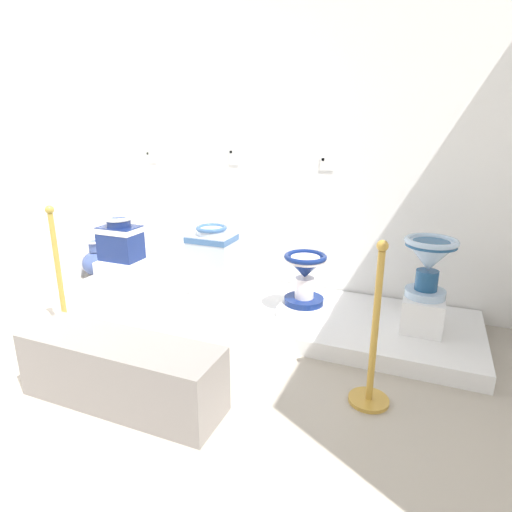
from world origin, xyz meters
TOP-DOWN VIEW (x-y plane):
  - ground_plane at (2.11, 0.63)m, footprint 6.22×5.27m
  - wall_back at (2.11, 2.50)m, footprint 4.42×0.06m
  - display_platform at (2.11, 1.93)m, footprint 3.55×1.04m
  - plinth_block_slender_white at (0.75, 1.88)m, footprint 0.36×0.40m
  - antique_toilet_slender_white at (0.75, 1.88)m, footprint 0.37×0.26m
  - plinth_block_rightmost at (1.67, 1.98)m, footprint 0.28×0.37m
  - antique_toilet_rightmost at (1.67, 1.98)m, footprint 0.39×0.30m
  - plinth_block_squat_floral at (2.56, 1.85)m, footprint 0.35×0.32m
  - antique_toilet_squat_floral at (2.56, 1.85)m, footprint 0.33×0.33m
  - plinth_block_broad_patterned at (3.44, 1.93)m, footprint 0.28×0.36m
  - antique_toilet_broad_patterned at (3.44, 1.93)m, footprint 0.37×0.37m
  - info_placard_first at (0.75, 2.46)m, footprint 0.13×0.01m
  - info_placard_second at (1.67, 2.46)m, footprint 0.10×0.01m
  - info_placard_third at (2.55, 2.46)m, footprint 0.12×0.01m
  - decorative_vase_corner at (0.20, 2.14)m, footprint 0.31×0.31m
  - stanchion_post_near_left at (0.88, 1.02)m, footprint 0.24×0.24m
  - stanchion_post_near_right at (3.19, 1.06)m, footprint 0.24×0.24m
  - museum_bench at (1.85, 0.51)m, footprint 1.23×0.36m

SIDE VIEW (x-z plane):
  - ground_plane at x=2.11m, z-range -0.02..0.00m
  - display_platform at x=2.11m, z-range 0.00..0.13m
  - plinth_block_squat_floral at x=2.56m, z-range 0.13..0.21m
  - decorative_vase_corner at x=0.20m, z-range -0.03..0.39m
  - museum_bench at x=1.85m, z-range 0.00..0.40m
  - plinth_block_rightmost at x=1.67m, z-range 0.13..0.30m
  - plinth_block_slender_white at x=0.75m, z-range 0.13..0.35m
  - plinth_block_broad_patterned at x=3.44m, z-range 0.13..0.38m
  - stanchion_post_near_right at x=3.19m, z-range -0.18..0.81m
  - stanchion_post_near_left at x=0.88m, z-range -0.19..0.83m
  - antique_toilet_squat_floral at x=2.56m, z-range 0.27..0.68m
  - antique_toilet_rightmost at x=1.67m, z-range 0.30..0.74m
  - antique_toilet_slender_white at x=0.75m, z-range 0.35..0.76m
  - antique_toilet_broad_patterned at x=3.44m, z-range 0.45..0.88m
  - info_placard_third at x=2.55m, z-range 1.20..1.31m
  - info_placard_first at x=0.75m, z-range 1.21..1.32m
  - info_placard_second at x=1.67m, z-range 1.22..1.36m
  - wall_back at x=2.11m, z-range 0.00..2.94m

